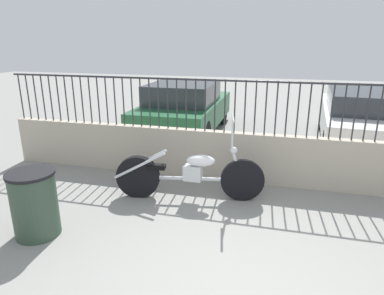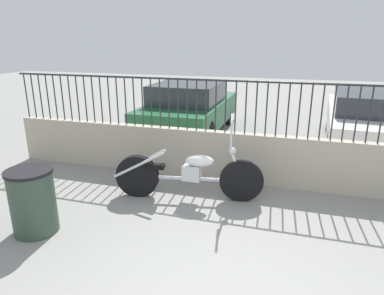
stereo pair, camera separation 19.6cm
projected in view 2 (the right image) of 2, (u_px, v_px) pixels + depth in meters
name	position (u px, v px, depth m)	size (l,w,h in m)	color
low_wall	(263.00, 160.00, 5.85)	(9.70, 0.18, 0.88)	#B2A893
fence_railing	(267.00, 101.00, 5.54)	(9.70, 0.04, 0.90)	#2D2D33
motorcycle_silver	(181.00, 174.00, 5.33)	(2.32, 0.67, 1.34)	black
trash_bin	(33.00, 201.00, 4.38)	(0.59, 0.59, 0.86)	#334738
car_green	(189.00, 108.00, 9.03)	(1.79, 3.93, 1.34)	black
car_white	(369.00, 119.00, 7.75)	(2.00, 4.37, 1.32)	black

